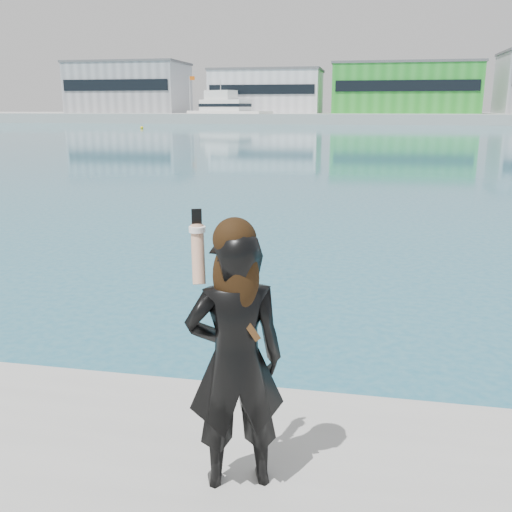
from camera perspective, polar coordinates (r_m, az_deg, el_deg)
The scene contains 9 objects.
far_quay at distance 133.72m, azimuth 10.85°, elevation 13.43°, with size 320.00×40.00×2.00m, color #9E9E99.
warehouse_grey_left at distance 143.17m, azimuth -12.55°, elevation 16.12°, with size 26.52×16.36×11.50m.
warehouse_white at distance 133.72m, azimuth 1.12°, elevation 16.15°, with size 24.48×15.35×9.50m.
warehouse_green at distance 131.93m, azimuth 14.59°, elevation 15.94°, with size 30.60×16.36×10.50m.
flagpole_left at distance 130.67m, azimuth -6.60°, elevation 15.99°, with size 1.28×0.16×8.00m.
flagpole_right at distance 126.51m, azimuth 21.36°, elevation 15.17°, with size 1.28×0.16×8.00m.
motor_yacht at distance 125.00m, azimuth -2.94°, elevation 14.28°, with size 19.50×12.33×8.85m.
buoy_far at distance 93.67m, azimuth -11.35°, elevation 12.37°, with size 0.50×0.50×0.50m, color yellow.
woman at distance 3.74m, azimuth -2.09°, elevation -9.74°, with size 0.75×0.61×1.87m.
Camera 1 is at (1.02, -3.70, 3.29)m, focal length 40.00 mm.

